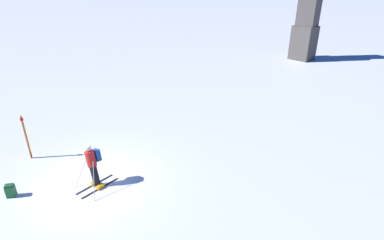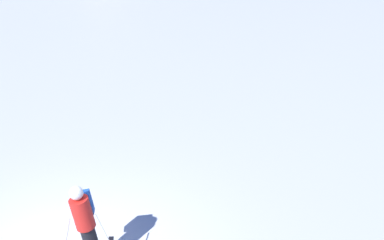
% 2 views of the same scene
% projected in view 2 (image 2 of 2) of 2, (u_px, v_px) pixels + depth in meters
% --- Properties ---
extents(skier, '(1.28, 1.62, 1.70)m').
position_uv_depth(skier, '(86.00, 222.00, 9.21)').
color(skier, black).
rests_on(skier, ground).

